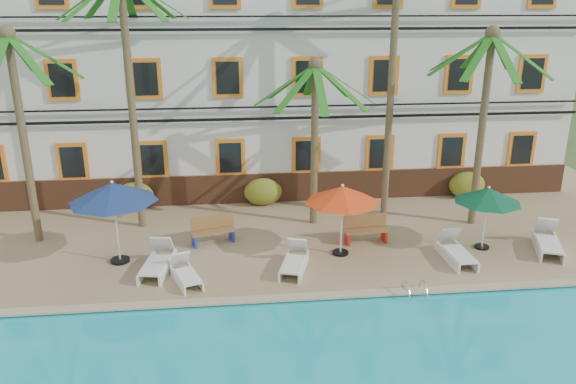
{
  "coord_description": "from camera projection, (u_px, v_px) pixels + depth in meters",
  "views": [
    {
      "loc": [
        -1.49,
        -14.43,
        8.03
      ],
      "look_at": [
        0.36,
        3.0,
        2.0
      ],
      "focal_mm": 35.0,
      "sensor_mm": 36.0,
      "label": 1
    }
  ],
  "objects": [
    {
      "name": "pool_deck",
      "position": [
        273.0,
        222.0,
        20.99
      ],
      "size": [
        30.0,
        12.0,
        0.25
      ],
      "primitive_type": "cube",
      "color": "tan",
      "rests_on": "ground"
    },
    {
      "name": "palm_e",
      "position": [
        485.0,
        100.0,
        19.16
      ],
      "size": [
        4.2,
        4.2,
        6.99
      ],
      "color": "brown",
      "rests_on": "pool_deck"
    },
    {
      "name": "umbrella_green",
      "position": [
        488.0,
        196.0,
        17.96
      ],
      "size": [
        2.15,
        2.15,
        2.16
      ],
      "color": "black",
      "rests_on": "pool_deck"
    },
    {
      "name": "shrub_left",
      "position": [
        134.0,
        196.0,
        21.75
      ],
      "size": [
        1.5,
        0.9,
        1.1
      ],
      "primitive_type": "ellipsoid",
      "color": "#215418",
      "rests_on": "pool_deck"
    },
    {
      "name": "palm_c",
      "position": [
        315.0,
        117.0,
        19.38
      ],
      "size": [
        4.2,
        4.2,
        5.98
      ],
      "color": "brown",
      "rests_on": "pool_deck"
    },
    {
      "name": "umbrella_red",
      "position": [
        342.0,
        195.0,
        17.47
      ],
      "size": [
        2.37,
        2.37,
        2.37
      ],
      "color": "black",
      "rests_on": "pool_deck"
    },
    {
      "name": "lounger_e",
      "position": [
        456.0,
        251.0,
        17.6
      ],
      "size": [
        0.73,
        1.92,
        0.9
      ],
      "color": "white",
      "rests_on": "pool_deck"
    },
    {
      "name": "lounger_c",
      "position": [
        186.0,
        273.0,
        16.27
      ],
      "size": [
        1.1,
        1.73,
        0.77
      ],
      "color": "white",
      "rests_on": "pool_deck"
    },
    {
      "name": "umbrella_blue",
      "position": [
        113.0,
        193.0,
        16.84
      ],
      "size": [
        2.68,
        2.68,
        2.67
      ],
      "color": "black",
      "rests_on": "pool_deck"
    },
    {
      "name": "hotel_building",
      "position": [
        263.0,
        65.0,
        23.97
      ],
      "size": [
        25.4,
        6.44,
        10.22
      ],
      "color": "silver",
      "rests_on": "pool_deck"
    },
    {
      "name": "pool_coping",
      "position": [
        290.0,
        297.0,
        15.39
      ],
      "size": [
        30.0,
        0.35,
        0.06
      ],
      "primitive_type": "cube",
      "color": "tan",
      "rests_on": "pool_deck"
    },
    {
      "name": "lounger_b",
      "position": [
        158.0,
        262.0,
        16.88
      ],
      "size": [
        1.0,
        2.05,
        0.93
      ],
      "color": "white",
      "rests_on": "pool_deck"
    },
    {
      "name": "palm_a",
      "position": [
        19.0,
        107.0,
        17.62
      ],
      "size": [
        4.2,
        4.2,
        7.07
      ],
      "color": "brown",
      "rests_on": "pool_deck"
    },
    {
      "name": "lounger_d",
      "position": [
        294.0,
        261.0,
        16.97
      ],
      "size": [
        1.13,
        1.91,
        0.85
      ],
      "color": "white",
      "rests_on": "pool_deck"
    },
    {
      "name": "bench_right",
      "position": [
        365.0,
        229.0,
        18.89
      ],
      "size": [
        1.53,
        0.59,
        0.93
      ],
      "color": "olive",
      "rests_on": "pool_deck"
    },
    {
      "name": "palm_b",
      "position": [
        128.0,
        70.0,
        18.55
      ],
      "size": [
        4.2,
        4.2,
        8.78
      ],
      "color": "brown",
      "rests_on": "pool_deck"
    },
    {
      "name": "ground",
      "position": [
        287.0,
        291.0,
        16.33
      ],
      "size": [
        100.0,
        100.0,
        0.0
      ],
      "primitive_type": "plane",
      "color": "#384C23",
      "rests_on": "ground"
    },
    {
      "name": "pool_ladder",
      "position": [
        414.0,
        294.0,
        15.66
      ],
      "size": [
        0.54,
        0.74,
        0.74
      ],
      "color": "silver",
      "rests_on": "ground"
    },
    {
      "name": "palm_d",
      "position": [
        393.0,
        50.0,
        19.39
      ],
      "size": [
        4.2,
        4.2,
        9.78
      ],
      "color": "brown",
      "rests_on": "pool_deck"
    },
    {
      "name": "lounger_f",
      "position": [
        548.0,
        242.0,
        18.26
      ],
      "size": [
        1.4,
        2.16,
        0.96
      ],
      "color": "white",
      "rests_on": "pool_deck"
    },
    {
      "name": "bench_left",
      "position": [
        212.0,
        230.0,
        18.81
      ],
      "size": [
        1.57,
        0.9,
        0.93
      ],
      "color": "olive",
      "rests_on": "pool_deck"
    },
    {
      "name": "shrub_right",
      "position": [
        467.0,
        185.0,
        23.09
      ],
      "size": [
        1.5,
        0.9,
        1.1
      ],
      "primitive_type": "ellipsoid",
      "color": "#215418",
      "rests_on": "pool_deck"
    },
    {
      "name": "shrub_mid",
      "position": [
        263.0,
        192.0,
        22.25
      ],
      "size": [
        1.5,
        0.9,
        1.1
      ],
      "primitive_type": "ellipsoid",
      "color": "#215418",
      "rests_on": "pool_deck"
    }
  ]
}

